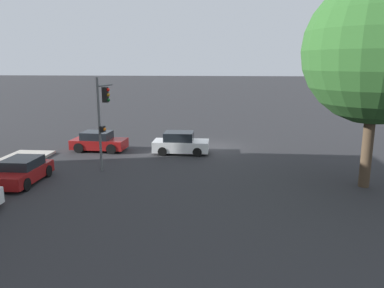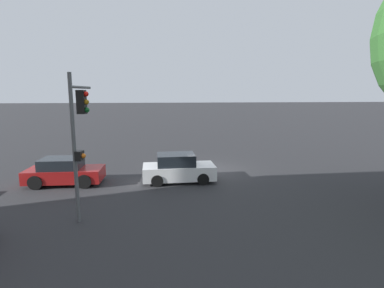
{
  "view_description": "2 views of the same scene",
  "coord_description": "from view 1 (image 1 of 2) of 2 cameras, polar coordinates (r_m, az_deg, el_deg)",
  "views": [
    {
      "loc": [
        -0.91,
        27.88,
        6.31
      ],
      "look_at": [
        1.16,
        4.48,
        1.16
      ],
      "focal_mm": 35.0,
      "sensor_mm": 36.0,
      "label": 1
    },
    {
      "loc": [
        3.47,
        18.16,
        4.72
      ],
      "look_at": [
        1.65,
        4.31,
        2.39
      ],
      "focal_mm": 28.0,
      "sensor_mm": 36.0,
      "label": 2
    }
  ],
  "objects": [
    {
      "name": "crossing_car_0",
      "position": [
        27.93,
        -14.03,
        0.35
      ],
      "size": [
        3.94,
        2.03,
        1.41
      ],
      "rotation": [
        0.0,
        0.0,
        3.09
      ],
      "color": "maroon",
      "rests_on": "ground_plane"
    },
    {
      "name": "parked_car_0",
      "position": [
        21.89,
        -24.52,
        -3.81
      ],
      "size": [
        1.96,
        3.84,
        1.32
      ],
      "rotation": [
        0.0,
        0.0,
        1.57
      ],
      "color": "maroon",
      "rests_on": "ground_plane"
    },
    {
      "name": "ground_plane",
      "position": [
        28.6,
        3.11,
        -0.4
      ],
      "size": [
        300.0,
        300.0,
        0.0
      ],
      "primitive_type": "plane",
      "color": "#28282B"
    },
    {
      "name": "traffic_signal",
      "position": [
        22.49,
        -13.43,
        4.93
      ],
      "size": [
        0.52,
        1.91,
        5.48
      ],
      "rotation": [
        0.0,
        0.0,
        2.95
      ],
      "color": "#515456",
      "rests_on": "ground_plane"
    },
    {
      "name": "crossing_car_1",
      "position": [
        26.32,
        -1.76,
        0.08
      ],
      "size": [
        3.87,
        1.88,
        1.53
      ],
      "rotation": [
        0.0,
        0.0,
        3.14
      ],
      "color": "silver",
      "rests_on": "ground_plane"
    },
    {
      "name": "street_tree",
      "position": [
        20.54,
        26.38,
        12.57
      ],
      "size": [
        7.12,
        7.12,
        10.4
      ],
      "color": "#423323",
      "rests_on": "ground_plane"
    }
  ]
}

